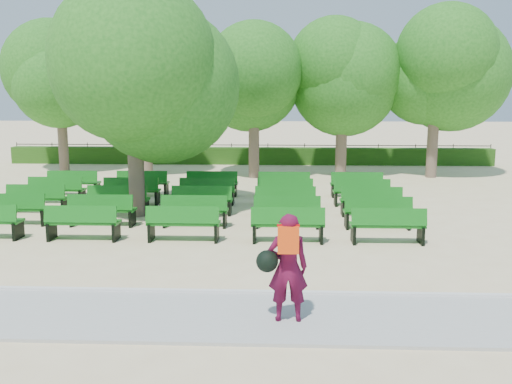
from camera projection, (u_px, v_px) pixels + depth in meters
ground at (224, 222)px, 17.16m from camera, size 120.00×120.00×0.00m
paving at (182, 316)px, 9.87m from camera, size 30.00×2.20×0.06m
curb at (192, 292)px, 11.00m from camera, size 30.00×0.12×0.10m
hedge at (249, 156)px, 30.85m from camera, size 26.00×0.70×0.90m
fence at (250, 163)px, 31.33m from camera, size 26.00×0.10×1.02m
tree_line at (245, 175)px, 27.00m from camera, size 21.80×6.80×7.04m
bench_array at (202, 211)px, 18.20m from camera, size 1.91×0.61×1.20m
tree_among at (133, 73)px, 17.25m from camera, size 4.79×4.79×6.60m
person at (286, 266)px, 9.45m from camera, size 0.88×0.53×1.84m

